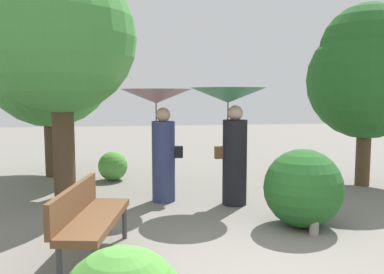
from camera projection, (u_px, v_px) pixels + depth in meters
name	position (u px, v px, depth m)	size (l,w,h in m)	color
person_left	(159.00, 121.00, 6.74)	(1.19, 1.19, 1.91)	navy
person_right	(231.00, 121.00, 6.53)	(1.22, 1.22, 1.93)	black
park_bench	(88.00, 215.00, 4.38)	(0.77, 1.57, 0.83)	#38383D
tree_near_left	(49.00, 53.00, 8.71)	(2.81, 2.81, 4.31)	#4C3823
tree_near_right	(367.00, 71.00, 7.85)	(2.31, 2.31, 3.59)	#4C3823
tree_mid_left	(60.00, 23.00, 6.76)	(2.58, 2.58, 4.56)	#4C3823
bush_path_right	(113.00, 166.00, 8.51)	(0.62, 0.62, 0.62)	#4C9338
bush_behind_bench	(303.00, 188.00, 5.51)	(1.08, 1.08, 1.08)	#235B23
path_marker_post	(314.00, 215.00, 5.21)	(0.12, 0.12, 0.51)	gray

